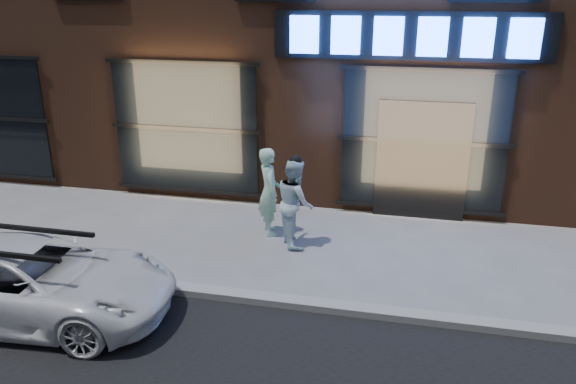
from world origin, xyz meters
name	(u,v)px	position (x,y,z in m)	size (l,w,h in m)	color
ground	(415,320)	(0.00, 0.00, 0.00)	(90.00, 90.00, 0.00)	slate
curb	(416,317)	(0.00, 0.00, 0.06)	(60.00, 0.25, 0.12)	gray
man_bowtie	(269,191)	(-2.78, 2.50, 0.85)	(0.62, 0.40, 1.69)	#ADE4C4
man_cap	(295,202)	(-2.20, 2.13, 0.81)	(0.79, 0.61, 1.62)	silver
white_suv	(33,281)	(-5.33, -1.03, 0.56)	(1.85, 4.00, 1.11)	white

